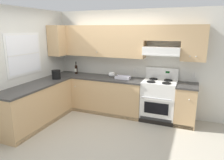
% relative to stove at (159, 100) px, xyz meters
% --- Properties ---
extents(ground_plane, '(7.04, 7.04, 0.00)m').
position_rel_stove_xyz_m(ground_plane, '(-1.23, -1.25, -0.48)').
color(ground_plane, '#B2AA99').
extents(wall_back, '(4.68, 0.57, 2.55)m').
position_rel_stove_xyz_m(wall_back, '(-0.84, 0.27, 1.00)').
color(wall_back, silver).
rests_on(wall_back, ground_plane).
extents(wall_left, '(0.47, 4.00, 2.55)m').
position_rel_stove_xyz_m(wall_left, '(-2.82, -1.03, 0.87)').
color(wall_left, silver).
rests_on(wall_left, ground_plane).
extents(counter_back_run, '(3.60, 0.65, 0.91)m').
position_rel_stove_xyz_m(counter_back_run, '(-1.23, -0.01, -0.03)').
color(counter_back_run, tan).
rests_on(counter_back_run, ground_plane).
extents(counter_left_run, '(0.63, 1.91, 0.91)m').
position_rel_stove_xyz_m(counter_left_run, '(-2.47, -1.26, -0.03)').
color(counter_left_run, tan).
rests_on(counter_left_run, ground_plane).
extents(stove, '(0.76, 0.62, 1.20)m').
position_rel_stove_xyz_m(stove, '(0.00, 0.00, 0.00)').
color(stove, white).
rests_on(stove, ground_plane).
extents(wine_bottle, '(0.08, 0.08, 0.33)m').
position_rel_stove_xyz_m(wine_bottle, '(-2.25, 0.09, 0.56)').
color(wine_bottle, black).
rests_on(wine_bottle, counter_back_run).
extents(bowl, '(0.36, 0.20, 0.07)m').
position_rel_stove_xyz_m(bowl, '(-0.89, 0.01, 0.46)').
color(bowl, silver).
rests_on(bowl, counter_back_run).
extents(bucket, '(0.22, 0.22, 0.21)m').
position_rel_stove_xyz_m(bucket, '(-2.39, -0.61, 0.54)').
color(bucket, black).
rests_on(bucket, counter_left_run).
extents(paper_towel_roll, '(0.13, 0.12, 0.12)m').
position_rel_stove_xyz_m(paper_towel_roll, '(-1.22, 0.11, 0.49)').
color(paper_towel_roll, white).
rests_on(paper_towel_roll, counter_back_run).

